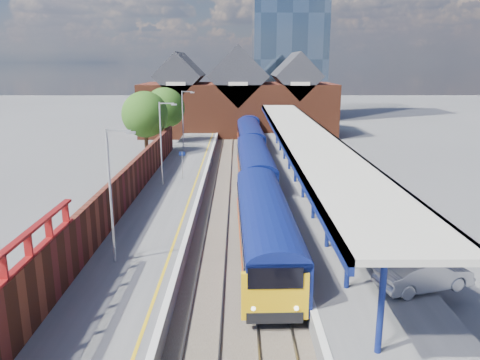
% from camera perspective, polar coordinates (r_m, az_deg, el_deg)
% --- Properties ---
extents(ground, '(240.00, 240.00, 0.00)m').
position_cam_1_polar(ground, '(48.13, -0.21, 0.73)').
color(ground, '#5B5B5E').
rests_on(ground, ground).
extents(ballast_bed, '(6.00, 76.00, 0.06)m').
position_cam_1_polar(ballast_bed, '(38.46, -0.20, -2.68)').
color(ballast_bed, '#473D33').
rests_on(ballast_bed, ground).
extents(rails, '(4.51, 76.00, 0.14)m').
position_cam_1_polar(rails, '(38.44, -0.20, -2.55)').
color(rails, slate).
rests_on(rails, ground).
extents(left_platform, '(5.00, 76.00, 1.00)m').
position_cam_1_polar(left_platform, '(38.72, -8.37, -2.00)').
color(left_platform, '#565659').
rests_on(left_platform, ground).
extents(right_platform, '(6.00, 76.00, 1.00)m').
position_cam_1_polar(right_platform, '(38.80, 8.71, -1.97)').
color(right_platform, '#565659').
rests_on(right_platform, ground).
extents(coping_left, '(0.30, 76.00, 0.05)m').
position_cam_1_polar(coping_left, '(38.31, -4.91, -1.25)').
color(coping_left, silver).
rests_on(coping_left, left_platform).
extents(coping_right, '(0.30, 76.00, 0.05)m').
position_cam_1_polar(coping_right, '(38.32, 4.52, -1.24)').
color(coping_right, silver).
rests_on(coping_right, right_platform).
extents(yellow_line, '(0.14, 76.00, 0.01)m').
position_cam_1_polar(yellow_line, '(38.37, -5.81, -1.28)').
color(yellow_line, yellow).
rests_on(yellow_line, left_platform).
extents(train, '(3.17, 65.96, 3.45)m').
position_cam_1_polar(train, '(51.24, 1.46, 3.97)').
color(train, navy).
rests_on(train, ground).
extents(canopy, '(4.50, 52.00, 4.48)m').
position_cam_1_polar(canopy, '(39.60, 7.79, 5.43)').
color(canopy, navy).
rests_on(canopy, right_platform).
extents(lamp_post_b, '(1.48, 0.18, 7.00)m').
position_cam_1_polar(lamp_post_b, '(24.47, -15.24, -0.94)').
color(lamp_post_b, '#A5A8AA').
rests_on(lamp_post_b, left_platform).
extents(lamp_post_c, '(1.48, 0.18, 7.00)m').
position_cam_1_polar(lamp_post_c, '(39.81, -9.44, 5.04)').
color(lamp_post_c, '#A5A8AA').
rests_on(lamp_post_c, left_platform).
extents(lamp_post_d, '(1.48, 0.18, 7.00)m').
position_cam_1_polar(lamp_post_d, '(55.53, -6.86, 7.65)').
color(lamp_post_d, '#A5A8AA').
rests_on(lamp_post_d, left_platform).
extents(platform_sign, '(0.55, 0.08, 2.50)m').
position_cam_1_polar(platform_sign, '(41.98, -7.05, 2.39)').
color(platform_sign, '#A5A8AA').
rests_on(platform_sign, left_platform).
extents(brick_wall, '(0.35, 50.00, 3.86)m').
position_cam_1_polar(brick_wall, '(32.59, -14.58, -1.81)').
color(brick_wall, '#602A19').
rests_on(brick_wall, left_platform).
extents(station_building, '(30.00, 12.12, 13.78)m').
position_cam_1_polar(station_building, '(75.04, -0.23, 9.76)').
color(station_building, '#602A19').
rests_on(station_building, ground).
extents(glass_tower, '(14.20, 14.20, 40.30)m').
position_cam_1_polar(glass_tower, '(97.76, 5.98, 19.35)').
color(glass_tower, '#475F7A').
rests_on(glass_tower, ground).
extents(tree_near, '(5.20, 5.20, 8.10)m').
position_cam_1_polar(tree_near, '(54.04, -11.36, 7.69)').
color(tree_near, '#382314').
rests_on(tree_near, ground).
extents(tree_far, '(5.20, 5.20, 8.10)m').
position_cam_1_polar(tree_far, '(61.71, -9.04, 8.55)').
color(tree_far, '#382314').
rests_on(tree_far, ground).
extents(parked_car_red, '(4.59, 2.77, 1.46)m').
position_cam_1_polar(parked_car_red, '(29.25, 16.30, -5.24)').
color(parked_car_red, maroon).
rests_on(parked_car_red, right_platform).
extents(parked_car_silver, '(4.76, 2.84, 1.48)m').
position_cam_1_polar(parked_car_silver, '(23.42, 21.52, -10.60)').
color(parked_car_silver, '#A6A6AB').
rests_on(parked_car_silver, right_platform).
extents(parked_car_dark, '(4.52, 1.92, 1.30)m').
position_cam_1_polar(parked_car_dark, '(26.07, 19.06, -8.04)').
color(parked_car_dark, black).
rests_on(parked_car_dark, right_platform).
extents(parked_car_blue, '(4.68, 3.29, 1.18)m').
position_cam_1_polar(parked_car_blue, '(30.10, 14.01, -4.82)').
color(parked_car_blue, navy).
rests_on(parked_car_blue, right_platform).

